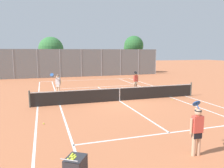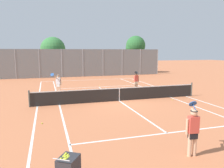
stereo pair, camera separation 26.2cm
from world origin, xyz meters
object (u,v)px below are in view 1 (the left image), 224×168
at_px(loose_tennis_ball_2, 172,100).
at_px(tree_behind_left, 52,50).
at_px(tennis_net, 120,94).
at_px(tree_behind_right, 133,46).
at_px(player_near_side, 197,129).
at_px(loose_tennis_ball_1, 44,124).
at_px(loose_tennis_ball_0, 61,82).
at_px(player_far_right, 136,80).
at_px(loose_tennis_ball_4, 196,123).
at_px(loose_tennis_ball_3, 99,86).
at_px(player_far_left, 58,83).

bearing_deg(loose_tennis_ball_2, tree_behind_left, 110.98).
distance_m(tennis_net, tree_behind_right, 20.67).
distance_m(player_near_side, loose_tennis_ball_1, 6.93).
bearing_deg(tennis_net, loose_tennis_ball_0, 105.85).
height_order(loose_tennis_ball_2, tree_behind_left, tree_behind_left).
height_order(tennis_net, loose_tennis_ball_2, tennis_net).
height_order(player_near_side, loose_tennis_ball_2, player_near_side).
distance_m(player_far_right, loose_tennis_ball_0, 9.58).
distance_m(player_near_side, loose_tennis_ball_2, 8.59).
bearing_deg(loose_tennis_ball_2, loose_tennis_ball_1, -163.11).
distance_m(loose_tennis_ball_0, loose_tennis_ball_4, 17.49).
distance_m(loose_tennis_ball_0, tree_behind_left, 8.39).
height_order(loose_tennis_ball_0, tree_behind_left, tree_behind_left).
height_order(tennis_net, player_near_side, player_near_side).
xyz_separation_m(tennis_net, loose_tennis_ball_3, (0.20, 6.77, -0.48)).
height_order(player_far_right, loose_tennis_ball_3, player_far_right).
bearing_deg(tree_behind_left, loose_tennis_ball_1, -93.64).
bearing_deg(loose_tennis_ball_1, tree_behind_right, 57.59).
distance_m(player_near_side, loose_tennis_ball_4, 3.58).
height_order(loose_tennis_ball_0, loose_tennis_ball_2, same).
bearing_deg(player_far_left, tree_behind_left, 89.11).
bearing_deg(loose_tennis_ball_3, tennis_net, -91.70).
height_order(player_far_left, loose_tennis_ball_3, player_far_left).
distance_m(tennis_net, loose_tennis_ball_3, 6.79).
xyz_separation_m(tennis_net, tree_behind_left, (-3.74, 18.54, 3.15)).
height_order(player_far_left, tree_behind_right, tree_behind_right).
xyz_separation_m(loose_tennis_ball_0, tree_behind_left, (-0.62, 7.54, 3.63)).
bearing_deg(player_far_left, player_far_right, -2.36).
height_order(player_far_right, loose_tennis_ball_2, player_far_right).
bearing_deg(player_far_right, loose_tennis_ball_3, 127.65).
relative_size(player_near_side, player_far_right, 1.00).
xyz_separation_m(loose_tennis_ball_0, loose_tennis_ball_3, (3.32, -4.23, 0.00)).
relative_size(player_far_left, loose_tennis_ball_2, 26.88).
height_order(player_near_side, loose_tennis_ball_3, player_near_side).
distance_m(player_far_right, tree_behind_right, 16.38).
xyz_separation_m(player_far_left, loose_tennis_ball_0, (0.85, 7.25, -0.89)).
height_order(player_far_left, loose_tennis_ball_2, player_far_left).
distance_m(loose_tennis_ball_4, tree_behind_right, 25.41).
bearing_deg(loose_tennis_ball_0, loose_tennis_ball_2, -60.13).
distance_m(loose_tennis_ball_0, tree_behind_right, 14.60).
height_order(tennis_net, loose_tennis_ball_1, tennis_net).
xyz_separation_m(loose_tennis_ball_2, tree_behind_left, (-7.45, 19.44, 3.63)).
distance_m(player_near_side, tree_behind_right, 28.47).
height_order(player_far_right, loose_tennis_ball_1, player_far_right).
distance_m(tennis_net, loose_tennis_ball_2, 3.85).
height_order(loose_tennis_ball_0, loose_tennis_ball_1, same).
bearing_deg(player_far_right, loose_tennis_ball_0, 127.94).
bearing_deg(loose_tennis_ball_0, tree_behind_right, 31.68).
bearing_deg(player_far_left, player_near_side, -73.19).
distance_m(player_far_right, loose_tennis_ball_1, 10.64).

